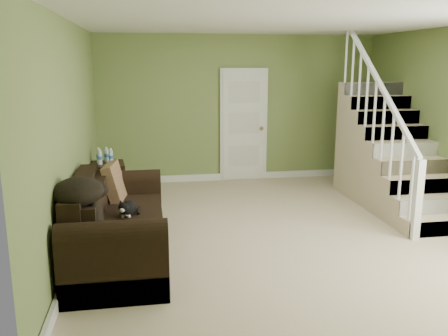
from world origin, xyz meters
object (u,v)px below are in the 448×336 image
object	(u,v)px
banana	(132,230)
sofa	(115,229)
cat	(128,208)
side_table	(107,183)

from	to	relation	value
banana	sofa	bearing A→B (deg)	75.59
sofa	cat	size ratio (longest dim) A/B	5.01
cat	sofa	bearing A→B (deg)	-161.72
side_table	banana	xyz separation A→B (m)	(0.44, -2.71, 0.19)
side_table	banana	size ratio (longest dim) A/B	4.19
sofa	cat	bearing A→B (deg)	1.32
side_table	banana	distance (m)	2.75
sofa	banana	distance (m)	0.62
banana	side_table	bearing A→B (deg)	64.71
sofa	banana	bearing A→B (deg)	-69.79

